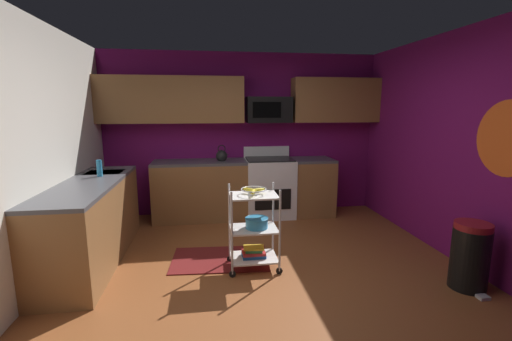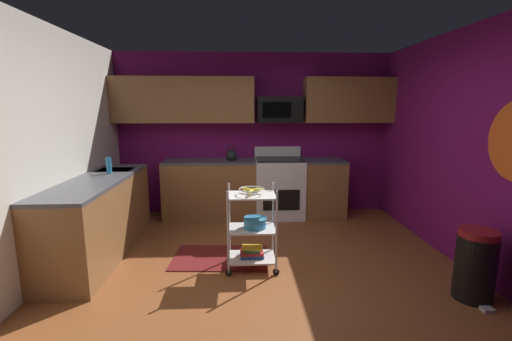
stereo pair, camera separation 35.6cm
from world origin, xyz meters
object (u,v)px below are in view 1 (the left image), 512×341
(rolling_cart, at_px, (254,229))
(fruit_bowl, at_px, (254,190))
(mixing_bowl_large, at_px, (257,223))
(trash_can, at_px, (470,256))
(oven_range, at_px, (269,187))
(kettle, at_px, (222,156))
(microwave, at_px, (269,110))
(dish_soap_bottle, at_px, (99,168))
(book_stack, at_px, (254,252))

(rolling_cart, relative_size, fruit_bowl, 3.36)
(mixing_bowl_large, bearing_deg, rolling_cart, -180.00)
(trash_can, bearing_deg, oven_range, 120.71)
(fruit_bowl, relative_size, kettle, 1.03)
(oven_range, relative_size, rolling_cart, 1.20)
(microwave, bearing_deg, fruit_bowl, -104.56)
(mixing_bowl_large, xyz_separation_m, dish_soap_bottle, (-1.79, 0.79, 0.50))
(mixing_bowl_large, relative_size, dish_soap_bottle, 1.26)
(fruit_bowl, height_order, book_stack, fruit_bowl)
(fruit_bowl, relative_size, mixing_bowl_large, 1.08)
(oven_range, relative_size, microwave, 1.57)
(microwave, bearing_deg, rolling_cart, -104.56)
(oven_range, bearing_deg, trash_can, -59.29)
(microwave, height_order, rolling_cart, microwave)
(microwave, distance_m, kettle, 1.04)
(oven_range, xyz_separation_m, mixing_bowl_large, (-0.47, -1.83, 0.04))
(fruit_bowl, distance_m, kettle, 1.85)
(oven_range, height_order, rolling_cart, oven_range)
(kettle, height_order, trash_can, kettle)
(trash_can, bearing_deg, dish_soap_bottle, 158.37)
(trash_can, bearing_deg, kettle, 131.76)
(mixing_bowl_large, xyz_separation_m, kettle, (-0.29, 1.82, 0.48))
(microwave, relative_size, kettle, 2.65)
(oven_range, distance_m, book_stack, 1.92)
(oven_range, bearing_deg, fruit_bowl, -105.37)
(dish_soap_bottle, bearing_deg, microwave, 26.89)
(oven_range, bearing_deg, kettle, -179.71)
(fruit_bowl, xyz_separation_m, dish_soap_bottle, (-1.76, 0.79, 0.14))
(oven_range, relative_size, trash_can, 1.67)
(microwave, xyz_separation_m, dish_soap_bottle, (-2.26, -1.15, -0.68))
(trash_can, bearing_deg, microwave, 119.71)
(fruit_bowl, bearing_deg, microwave, 75.44)
(microwave, relative_size, trash_can, 1.06)
(mixing_bowl_large, distance_m, dish_soap_bottle, 2.02)
(microwave, distance_m, rolling_cart, 2.35)
(microwave, relative_size, book_stack, 2.71)
(rolling_cart, relative_size, book_stack, 3.54)
(fruit_bowl, bearing_deg, book_stack, 116.57)
(book_stack, xyz_separation_m, kettle, (-0.25, 1.82, 0.82))
(mixing_bowl_large, relative_size, kettle, 0.95)
(oven_range, bearing_deg, rolling_cart, -105.37)
(fruit_bowl, relative_size, trash_can, 0.41)
(fruit_bowl, relative_size, dish_soap_bottle, 1.36)
(dish_soap_bottle, bearing_deg, mixing_bowl_large, -23.63)
(mixing_bowl_large, distance_m, book_stack, 0.34)
(kettle, bearing_deg, microwave, 8.18)
(kettle, bearing_deg, dish_soap_bottle, -145.44)
(microwave, bearing_deg, dish_soap_bottle, -153.11)
(fruit_bowl, height_order, kettle, kettle)
(microwave, height_order, trash_can, microwave)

